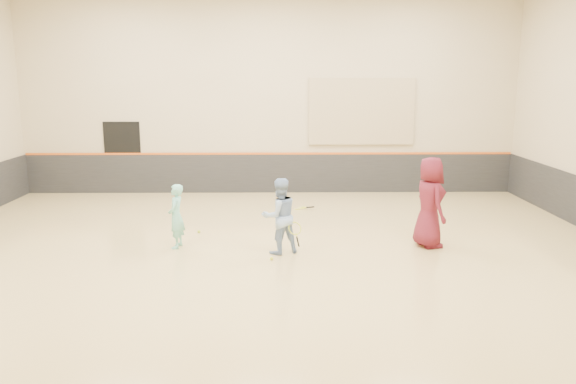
{
  "coord_description": "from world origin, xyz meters",
  "views": [
    {
      "loc": [
        0.32,
        -11.15,
        3.51
      ],
      "look_at": [
        0.49,
        0.4,
        1.15
      ],
      "focal_mm": 35.0,
      "sensor_mm": 36.0,
      "label": 1
    }
  ],
  "objects_px": {
    "young_man": "(430,202)",
    "spare_racket": "(300,205)",
    "instructor": "(280,216)",
    "girl": "(176,216)"
  },
  "relations": [
    {
      "from": "young_man",
      "to": "girl",
      "type": "bearing_deg",
      "value": 78.32
    },
    {
      "from": "young_man",
      "to": "spare_racket",
      "type": "relative_size",
      "value": 2.59
    },
    {
      "from": "instructor",
      "to": "girl",
      "type": "bearing_deg",
      "value": -34.27
    },
    {
      "from": "girl",
      "to": "instructor",
      "type": "height_order",
      "value": "instructor"
    },
    {
      "from": "young_man",
      "to": "spare_racket",
      "type": "distance_m",
      "value": 4.43
    },
    {
      "from": "girl",
      "to": "young_man",
      "type": "xyz_separation_m",
      "value": [
        5.3,
        0.03,
        0.28
      ]
    },
    {
      "from": "instructor",
      "to": "young_man",
      "type": "relative_size",
      "value": 0.81
    },
    {
      "from": "spare_racket",
      "to": "instructor",
      "type": "bearing_deg",
      "value": -98.05
    },
    {
      "from": "young_man",
      "to": "spare_racket",
      "type": "height_order",
      "value": "young_man"
    },
    {
      "from": "girl",
      "to": "spare_racket",
      "type": "distance_m",
      "value": 4.48
    }
  ]
}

